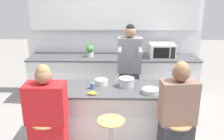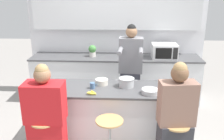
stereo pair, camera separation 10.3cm
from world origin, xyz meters
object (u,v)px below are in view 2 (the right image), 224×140
at_px(person_wrapped_blanket, 46,122).
at_px(potted_plant, 92,50).
at_px(kitchen_island, 112,115).
at_px(cooking_pot, 126,82).
at_px(banana_bunch, 91,93).
at_px(person_cooking, 130,75).
at_px(coffee_cup_near, 93,86).
at_px(fruit_bowl, 150,91).
at_px(person_seated_near, 175,125).
at_px(microwave, 164,51).

height_order(person_wrapped_blanket, potted_plant, person_wrapped_blanket).
bearing_deg(kitchen_island, cooking_pot, 17.04).
bearing_deg(banana_bunch, person_cooking, 59.40).
distance_m(coffee_cup_near, potted_plant, 1.60).
bearing_deg(cooking_pot, fruit_bowl, -37.24).
distance_m(kitchen_island, coffee_cup_near, 0.55).
bearing_deg(person_seated_near, fruit_bowl, 114.85).
bearing_deg(fruit_bowl, microwave, 75.49).
height_order(kitchen_island, potted_plant, potted_plant).
xyz_separation_m(cooking_pot, microwave, (0.76, 1.45, 0.12)).
relative_size(banana_bunch, potted_plant, 0.65).
height_order(person_wrapped_blanket, coffee_cup_near, person_wrapped_blanket).
distance_m(cooking_pot, coffee_cup_near, 0.50).
bearing_deg(kitchen_island, person_wrapped_blanket, -141.21).
bearing_deg(kitchen_island, microwave, 57.37).
bearing_deg(cooking_pot, person_wrapped_blanket, -145.08).
height_order(person_cooking, banana_bunch, person_cooking).
height_order(cooking_pot, microwave, microwave).
height_order(person_cooking, coffee_cup_near, person_cooking).
xyz_separation_m(kitchen_island, coffee_cup_near, (-0.27, -0.03, 0.48)).
distance_m(person_cooking, coffee_cup_near, 0.91).
bearing_deg(potted_plant, person_wrapped_blanket, -98.19).
distance_m(person_seated_near, cooking_pot, 0.95).
bearing_deg(person_seated_near, coffee_cup_near, 144.59).
bearing_deg(coffee_cup_near, fruit_bowl, -10.68).
bearing_deg(person_cooking, potted_plant, 134.65).
relative_size(person_wrapped_blanket, cooking_pot, 4.53).
xyz_separation_m(person_seated_near, potted_plant, (-1.27, 2.19, 0.38)).
bearing_deg(coffee_cup_near, cooking_pot, 10.61).
bearing_deg(fruit_bowl, banana_bunch, -175.35).
bearing_deg(person_wrapped_blanket, potted_plant, 81.55).
height_order(person_seated_near, microwave, person_seated_near).
relative_size(kitchen_island, person_wrapped_blanket, 1.43).
distance_m(fruit_bowl, banana_bunch, 0.80).
bearing_deg(banana_bunch, kitchen_island, 42.67).
relative_size(person_cooking, microwave, 3.47).
relative_size(kitchen_island, person_seated_near, 1.38).
xyz_separation_m(coffee_cup_near, potted_plant, (-0.20, 1.58, 0.13)).
bearing_deg(cooking_pot, coffee_cup_near, -169.39).
height_order(person_cooking, person_wrapped_blanket, person_cooking).
bearing_deg(microwave, fruit_bowl, -104.51).
bearing_deg(kitchen_island, banana_bunch, -137.33).
bearing_deg(person_seated_near, potted_plant, 114.10).
distance_m(fruit_bowl, coffee_cup_near, 0.82).
relative_size(person_wrapped_blanket, microwave, 2.89).
xyz_separation_m(person_wrapped_blanket, fruit_bowl, (1.32, 0.45, 0.25)).
height_order(coffee_cup_near, microwave, microwave).
height_order(person_cooking, fruit_bowl, person_cooking).
xyz_separation_m(person_seated_near, banana_bunch, (-1.07, 0.39, 0.23)).
relative_size(cooking_pot, coffee_cup_near, 2.93).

